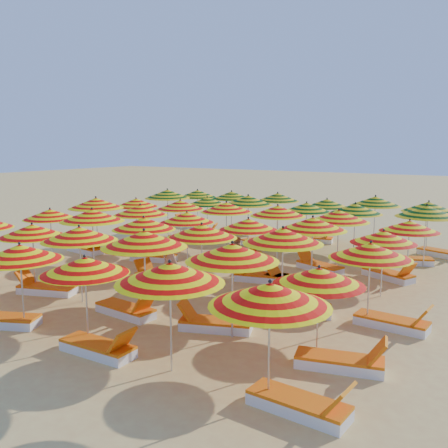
{
  "coord_description": "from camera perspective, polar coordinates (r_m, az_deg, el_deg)",
  "views": [
    {
      "loc": [
        9.24,
        -13.95,
        4.37
      ],
      "look_at": [
        0.0,
        0.5,
        1.6
      ],
      "focal_mm": 40.0,
      "sensor_mm": 36.0,
      "label": 1
    }
  ],
  "objects": [
    {
      "name": "ground",
      "position": [
        17.29,
        -0.9,
        -5.46
      ],
      "size": [
        120.0,
        120.0,
        0.0
      ],
      "primitive_type": "plane",
      "color": "#DABD61",
      "rests_on": "ground"
    },
    {
      "name": "umbrella_2",
      "position": [
        12.61,
        -22.3,
        -3.04
      ],
      "size": [
        2.43,
        2.43,
        2.1
      ],
      "color": "silver",
      "rests_on": "ground"
    },
    {
      "name": "umbrella_3",
      "position": [
        11.12,
        -15.61,
        -4.61
      ],
      "size": [
        2.28,
        2.28,
        2.03
      ],
      "color": "silver",
      "rests_on": "ground"
    },
    {
      "name": "umbrella_4",
      "position": [
        9.49,
        -6.2,
        -5.6
      ],
      "size": [
        2.56,
        2.56,
        2.22
      ],
      "color": "silver",
      "rests_on": "ground"
    },
    {
      "name": "umbrella_5",
      "position": [
        8.3,
        5.27,
        -8.05
      ],
      "size": [
        2.32,
        2.32,
        2.18
      ],
      "color": "silver",
      "rests_on": "ground"
    },
    {
      "name": "umbrella_7",
      "position": [
        15.75,
        -21.07,
        -0.72
      ],
      "size": [
        2.49,
        2.49,
        2.08
      ],
      "color": "silver",
      "rests_on": "ground"
    },
    {
      "name": "umbrella_8",
      "position": [
        14.19,
        -16.21,
        -1.1
      ],
      "size": [
        2.43,
        2.43,
        2.19
      ],
      "color": "silver",
      "rests_on": "ground"
    },
    {
      "name": "umbrella_9",
      "position": [
        12.53,
        -9.11,
        -1.73
      ],
      "size": [
        2.68,
        2.68,
        2.3
      ],
      "color": "silver",
      "rests_on": "ground"
    },
    {
      "name": "umbrella_10",
      "position": [
        11.1,
        0.95,
        -3.28
      ],
      "size": [
        2.45,
        2.45,
        2.24
      ],
      "color": "silver",
      "rests_on": "ground"
    },
    {
      "name": "umbrella_11",
      "position": [
        10.19,
        10.79,
        -5.91
      ],
      "size": [
        2.13,
        2.13,
        1.98
      ],
      "color": "silver",
      "rests_on": "ground"
    },
    {
      "name": "umbrella_12",
      "position": [
        19.27,
        -19.25,
        1.06
      ],
      "size": [
        2.56,
        2.56,
        2.07
      ],
      "color": "silver",
      "rests_on": "ground"
    },
    {
      "name": "umbrella_13",
      "position": [
        17.21,
        -14.84,
        0.96
      ],
      "size": [
        2.58,
        2.58,
        2.27
      ],
      "color": "silver",
      "rests_on": "ground"
    },
    {
      "name": "umbrella_14",
      "position": [
        15.93,
        -9.15,
        0.06
      ],
      "size": [
        2.52,
        2.52,
        2.13
      ],
      "color": "silver",
      "rests_on": "ground"
    },
    {
      "name": "umbrella_15",
      "position": [
        14.23,
        -2.56,
        -0.83
      ],
      "size": [
        2.58,
        2.58,
        2.16
      ],
      "color": "silver",
      "rests_on": "ground"
    },
    {
      "name": "umbrella_16",
      "position": [
        13.1,
        6.76,
        -1.37
      ],
      "size": [
        2.48,
        2.48,
        2.26
      ],
      "color": "silver",
      "rests_on": "ground"
    },
    {
      "name": "umbrella_17",
      "position": [
        12.38,
        16.39,
        -2.96
      ],
      "size": [
        2.08,
        2.08,
        2.1
      ],
      "color": "silver",
      "rests_on": "ground"
    },
    {
      "name": "umbrella_18",
      "position": [
        20.43,
        -14.42,
        2.33
      ],
      "size": [
        2.89,
        2.89,
        2.32
      ],
      "color": "silver",
      "rests_on": "ground"
    },
    {
      "name": "umbrella_19",
      "position": [
        19.01,
        -9.54,
        1.58
      ],
      "size": [
        2.7,
        2.7,
        2.16
      ],
      "color": "silver",
      "rests_on": "ground"
    },
    {
      "name": "umbrella_20",
      "position": [
        17.61,
        -4.26,
        0.76
      ],
      "size": [
        2.11,
        2.11,
        2.04
      ],
      "color": "silver",
      "rests_on": "ground"
    },
    {
      "name": "umbrella_21",
      "position": [
        16.07,
        2.79,
        -0.04
      ],
      "size": [
        1.95,
        1.95,
        2.04
      ],
      "color": "silver",
      "rests_on": "ground"
    },
    {
      "name": "umbrella_22",
      "position": [
        15.44,
        10.11,
        0.02
      ],
      "size": [
        2.52,
        2.52,
        2.22
      ],
      "color": "silver",
      "rests_on": "ground"
    },
    {
      "name": "umbrella_23",
      "position": [
        14.87,
        17.76,
        -1.44
      ],
      "size": [
        2.18,
        2.18,
        1.98
      ],
      "color": "silver",
      "rests_on": "ground"
    },
    {
      "name": "umbrella_24",
      "position": [
        22.31,
        -10.01,
        2.42
      ],
      "size": [
        2.55,
        2.55,
        2.05
      ],
      "color": "silver",
      "rests_on": "ground"
    },
    {
      "name": "umbrella_25",
      "position": [
        20.75,
        -5.02,
        2.2
      ],
      "size": [
        2.01,
        2.01,
        2.12
      ],
      "color": "silver",
      "rests_on": "ground"
    },
    {
      "name": "umbrella_26",
      "position": [
        19.48,
        0.27,
        1.93
      ],
      "size": [
        2.61,
        2.61,
        2.17
      ],
      "color": "silver",
      "rests_on": "ground"
    },
    {
      "name": "umbrella_27",
      "position": [
        18.5,
        6.17,
        1.51
      ],
      "size": [
        2.69,
        2.69,
        2.18
      ],
      "color": "silver",
      "rests_on": "ground"
    },
    {
      "name": "umbrella_28",
      "position": [
        17.32,
        12.98,
        0.9
      ],
      "size": [
        2.52,
        2.52,
        2.21
      ],
      "color": "silver",
      "rests_on": "ground"
    },
    {
      "name": "umbrella_29",
      "position": [
        16.9,
        20.44,
        -0.24
      ],
      "size": [
        2.24,
        2.24,
        2.02
      ],
      "color": "silver",
      "rests_on": "ground"
    },
    {
      "name": "umbrella_30",
      "position": [
        23.81,
        -6.49,
        3.43
      ],
      "size": [
        2.53,
        2.53,
        2.29
      ],
      "color": "silver",
      "rests_on": "ground"
    },
    {
      "name": "umbrella_31",
      "position": [
        22.91,
        -1.93,
        2.64
      ],
      "size": [
        2.09,
        2.09,
        2.01
      ],
      "color": "silver",
      "rests_on": "ground"
    },
    {
      "name": "umbrella_32",
      "position": [
        21.34,
        2.78,
        2.73
      ],
      "size": [
        2.77,
        2.77,
        2.25
      ],
      "color": "silver",
      "rests_on": "ground"
    },
    {
      "name": "umbrella_33",
      "position": [
        20.56,
        9.42,
        1.91
      ],
      "size": [
        2.1,
        2.1,
        2.06
      ],
      "color": "silver",
      "rests_on": "ground"
    },
    {
      "name": "umbrella_34",
      "position": [
        19.59,
        14.77,
        1.69
      ],
      "size": [
        2.56,
        2.56,
        2.18
      ],
      "color": "silver",
      "rests_on": "ground"
    },
    {
      "name": "umbrella_35",
      "position": [
        18.96,
        22.16,
        1.36
      ],
      "size": [
        2.78,
        2.78,
        2.29
      ],
      "color": "silver",
      "rests_on": "ground"
    },
    {
      "name": "umbrella_36",
      "position": [
        25.54,
        -3.04,
        3.48
      ],
      "size": [
        2.59,
        2.59,
        2.09
      ],
      "color": "silver",
      "rests_on": "ground"
    },
    {
      "name": "umbrella_37",
      "position": [
        24.5,
        0.87,
        3.3
      ],
      "size": [
        2.04,
        2.04,
        2.12
      ],
      "color": "silver",
      "rests_on": "ground"
    },
    {
      "name": "umbrella_38",
      "position": [
        23.62,
        6.15,
        3.07
      ],
      "size": [
        2.67,
        2.67,
        2.14
      ],
      "color": "silver",
      "rests_on": "ground"
    },
    {
      "name": "umbrella_39",
      "position": [
        22.32,
        11.68,
        2.35
      ],
      "size": [
        2.36,
        2.36,
        2.03
      ],
      "color": "silver",
      "rests_on": "ground"
    },
    {
      "name": "umbrella_40",
      "position": [
        21.95,
        16.91,
        2.52
      ],
      "size": [
        2.8,
        2.8,
        2.25
      ],
      "color": "silver",
      "rests_on": "ground"
    },
    {
      "name": "umbrella_41",
      "position": [
        21.13,
        22.34,
        1.83
      ],
      "size": [
        2.34,
        2.34,
        2.19
      ],
      "color": "silver",
      "rests_on": "ground"
    },
    {
      "name": "lounger_2",
      "position": [
        13.42,
        -24.06,
        -9.96
      ],
      "size": [
        1.82,
        1.24,
        0.69
      ],
      "rotation": [
        0.0,
        0.0,
        3.56
      ],
      "color": "white",
      "rests_on": "ground"
    },
    {
      "name": "lounger_3",
      "position": [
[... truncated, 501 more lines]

